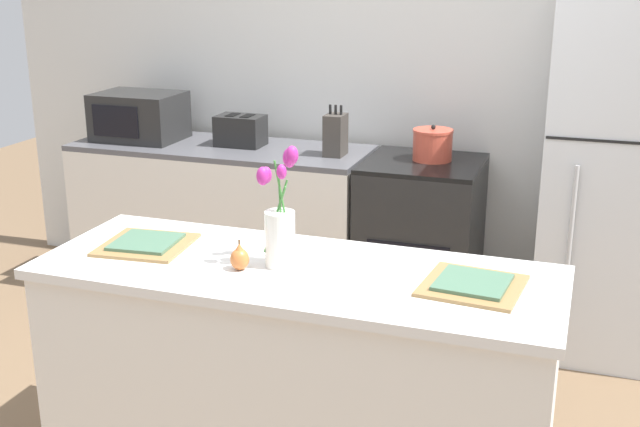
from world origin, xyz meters
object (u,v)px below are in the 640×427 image
Objects in this scene: plate_setting_left at (146,244)px; plate_setting_right at (473,284)px; stove_range at (420,243)px; knife_block at (335,135)px; cooking_pot at (433,145)px; microwave at (139,116)px; refrigerator at (618,174)px; flower_vase at (280,225)px; pear_figurine at (240,258)px; toaster at (240,130)px.

plate_setting_left is 1.19m from plate_setting_right.
plate_setting_left is (-0.70, -1.58, 0.45)m from stove_range.
knife_block reaches higher than stove_range.
cooking_pot is 0.44× the size of microwave.
microwave reaches higher than cooking_pot.
refrigerator is 1.64m from plate_setting_right.
plate_setting_left is 1.58m from knife_block.
plate_setting_right is at bearing 0.00° from plate_setting_left.
knife_block is at bearing 81.84° from plate_setting_left.
microwave is (-1.51, 1.59, 0.00)m from flower_vase.
pear_figurine is at bearing -144.07° from flower_vase.
stove_range is 2.67× the size of plate_setting_left.
flower_vase is at bearing -46.49° from microwave.
plate_setting_right is (1.19, 0.00, 0.00)m from plate_setting_left.
microwave reaches higher than plate_setting_left.
stove_range is 3.20× the size of toaster.
plate_setting_right is 0.70× the size of microwave.
knife_block is at bearing -179.23° from refrigerator.
toaster reaches higher than plate_setting_right.
stove_range is 1.71m from plate_setting_right.
refrigerator is 5.43× the size of plate_setting_left.
plate_setting_right is at bearing 1.37° from flower_vase.
refrigerator is 2.08m from pear_figurine.
refrigerator is at bearing 43.78° from plate_setting_left.
flower_vase is 2.19m from microwave.
knife_block reaches higher than plate_setting_right.
cooking_pot is 0.77× the size of knife_block.
knife_block is (0.58, -0.05, 0.03)m from toaster.
knife_block is at bearing -173.37° from cooking_pot.
flower_vase reaches higher than knife_block.
flower_vase is at bearing -95.69° from stove_range.
microwave is at bearing -179.97° from refrigerator.
toaster is at bearing 102.33° from plate_setting_left.
cooking_pot reaches higher than pear_figurine.
refrigerator reaches higher than stove_range.
plate_setting_right is (0.50, -1.58, 0.45)m from stove_range.
refrigerator is 2.28m from plate_setting_left.
knife_block is (0.22, 1.56, 0.11)m from plate_setting_left.
knife_block is (-0.20, 1.66, 0.08)m from pear_figurine.
cooking_pot reaches higher than stove_range.
flower_vase is at bearing -1.67° from plate_setting_left.
pear_figurine is at bearing -172.65° from plate_setting_right.
plate_setting_left is (-0.54, 0.02, -0.14)m from flower_vase.
pear_figurine is 0.51× the size of cooking_pot.
refrigerator is (0.95, 0.00, 0.46)m from stove_range.
stove_range is 2.11× the size of flower_vase.
flower_vase is 3.98× the size of pear_figurine.
cooking_pot is (0.73, 1.62, 0.08)m from plate_setting_left.
toaster is (-0.35, 1.61, 0.09)m from plate_setting_left.
plate_setting_right is (0.65, 0.02, -0.14)m from flower_vase.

